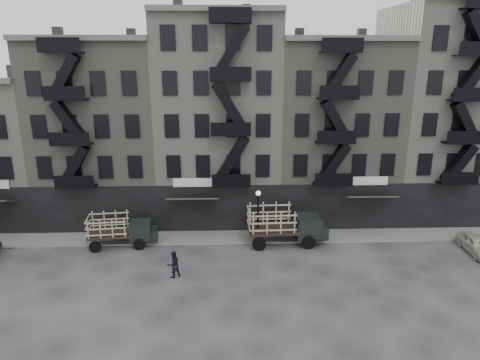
{
  "coord_description": "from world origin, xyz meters",
  "views": [
    {
      "loc": [
        0.63,
        -27.64,
        14.1
      ],
      "look_at": [
        1.68,
        4.0,
        4.73
      ],
      "focal_mm": 32.0,
      "sensor_mm": 36.0,
      "label": 1
    }
  ],
  "objects_px": {
    "stake_truck_west": "(120,228)",
    "stake_truck_east": "(285,222)",
    "car_east": "(477,244)",
    "pedestrian_mid": "(173,264)"
  },
  "relations": [
    {
      "from": "stake_truck_west",
      "to": "pedestrian_mid",
      "type": "relative_size",
      "value": 2.89
    },
    {
      "from": "pedestrian_mid",
      "to": "stake_truck_west",
      "type": "bearing_deg",
      "value": -79.79
    },
    {
      "from": "stake_truck_west",
      "to": "car_east",
      "type": "relative_size",
      "value": 1.36
    },
    {
      "from": "stake_truck_east",
      "to": "car_east",
      "type": "xyz_separation_m",
      "value": [
        13.94,
        -2.1,
        -1.06
      ]
    },
    {
      "from": "stake_truck_west",
      "to": "pedestrian_mid",
      "type": "height_order",
      "value": "stake_truck_west"
    },
    {
      "from": "car_east",
      "to": "stake_truck_east",
      "type": "bearing_deg",
      "value": 173.45
    },
    {
      "from": "stake_truck_east",
      "to": "car_east",
      "type": "distance_m",
      "value": 14.14
    },
    {
      "from": "stake_truck_west",
      "to": "stake_truck_east",
      "type": "distance_m",
      "value": 12.5
    },
    {
      "from": "stake_truck_west",
      "to": "car_east",
      "type": "height_order",
      "value": "stake_truck_west"
    },
    {
      "from": "stake_truck_west",
      "to": "stake_truck_east",
      "type": "bearing_deg",
      "value": -6.23
    }
  ]
}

